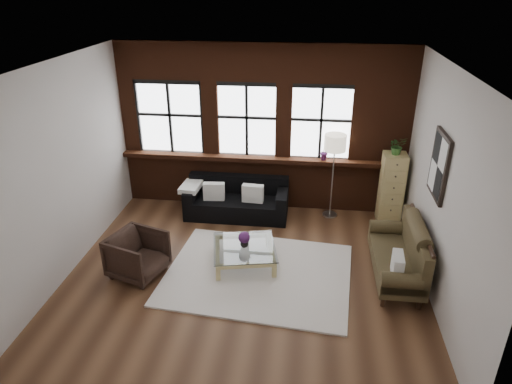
# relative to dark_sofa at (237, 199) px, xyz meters

# --- Properties ---
(floor) EXTENTS (5.50, 5.50, 0.00)m
(floor) POSITION_rel_dark_sofa_xyz_m (0.43, -1.90, -0.35)
(floor) COLOR #472B1A
(floor) RESTS_ON ground
(ceiling) EXTENTS (5.50, 5.50, 0.00)m
(ceiling) POSITION_rel_dark_sofa_xyz_m (0.43, -1.90, 2.85)
(ceiling) COLOR white
(ceiling) RESTS_ON ground
(wall_back) EXTENTS (5.50, 0.00, 5.50)m
(wall_back) POSITION_rel_dark_sofa_xyz_m (0.43, 0.60, 1.25)
(wall_back) COLOR beige
(wall_back) RESTS_ON ground
(wall_front) EXTENTS (5.50, 0.00, 5.50)m
(wall_front) POSITION_rel_dark_sofa_xyz_m (0.43, -4.40, 1.25)
(wall_front) COLOR beige
(wall_front) RESTS_ON ground
(wall_left) EXTENTS (0.00, 5.00, 5.00)m
(wall_left) POSITION_rel_dark_sofa_xyz_m (-2.32, -1.90, 1.25)
(wall_left) COLOR beige
(wall_left) RESTS_ON ground
(wall_right) EXTENTS (0.00, 5.00, 5.00)m
(wall_right) POSITION_rel_dark_sofa_xyz_m (3.18, -1.90, 1.25)
(wall_right) COLOR beige
(wall_right) RESTS_ON ground
(brick_backwall) EXTENTS (5.50, 0.12, 3.20)m
(brick_backwall) POSITION_rel_dark_sofa_xyz_m (0.43, 0.54, 1.25)
(brick_backwall) COLOR #441E10
(brick_backwall) RESTS_ON floor
(sill_ledge) EXTENTS (5.50, 0.30, 0.08)m
(sill_ledge) POSITION_rel_dark_sofa_xyz_m (0.43, 0.45, 0.69)
(sill_ledge) COLOR #441E10
(sill_ledge) RESTS_ON brick_backwall
(window_left) EXTENTS (1.38, 0.10, 1.50)m
(window_left) POSITION_rel_dark_sofa_xyz_m (-1.37, 0.55, 1.40)
(window_left) COLOR black
(window_left) RESTS_ON brick_backwall
(window_mid) EXTENTS (1.38, 0.10, 1.50)m
(window_mid) POSITION_rel_dark_sofa_xyz_m (0.13, 0.55, 1.40)
(window_mid) COLOR black
(window_mid) RESTS_ON brick_backwall
(window_right) EXTENTS (1.38, 0.10, 1.50)m
(window_right) POSITION_rel_dark_sofa_xyz_m (1.53, 0.55, 1.40)
(window_right) COLOR black
(window_right) RESTS_ON brick_backwall
(wall_poster) EXTENTS (0.05, 0.74, 0.94)m
(wall_poster) POSITION_rel_dark_sofa_xyz_m (3.15, -1.60, 1.50)
(wall_poster) COLOR black
(wall_poster) RESTS_ON wall_right
(shag_rug) EXTENTS (3.02, 2.47, 0.03)m
(shag_rug) POSITION_rel_dark_sofa_xyz_m (0.64, -1.90, -0.34)
(shag_rug) COLOR beige
(shag_rug) RESTS_ON floor
(dark_sofa) EXTENTS (1.96, 0.79, 0.71)m
(dark_sofa) POSITION_rel_dark_sofa_xyz_m (0.00, 0.00, 0.00)
(dark_sofa) COLOR black
(dark_sofa) RESTS_ON floor
(pillow_a) EXTENTS (0.41, 0.17, 0.34)m
(pillow_a) POSITION_rel_dark_sofa_xyz_m (-0.42, -0.10, 0.19)
(pillow_a) COLOR silver
(pillow_a) RESTS_ON dark_sofa
(pillow_b) EXTENTS (0.41, 0.17, 0.34)m
(pillow_b) POSITION_rel_dark_sofa_xyz_m (0.33, -0.10, 0.19)
(pillow_b) COLOR silver
(pillow_b) RESTS_ON dark_sofa
(vintage_settee) EXTENTS (0.75, 1.68, 0.90)m
(vintage_settee) POSITION_rel_dark_sofa_xyz_m (2.73, -1.71, 0.10)
(vintage_settee) COLOR #3E331C
(vintage_settee) RESTS_ON floor
(pillow_settee) EXTENTS (0.17, 0.39, 0.34)m
(pillow_settee) POSITION_rel_dark_sofa_xyz_m (2.65, -2.22, 0.21)
(pillow_settee) COLOR silver
(pillow_settee) RESTS_ON vintage_settee
(armchair) EXTENTS (0.96, 0.95, 0.70)m
(armchair) POSITION_rel_dark_sofa_xyz_m (-1.21, -2.10, -0.00)
(armchair) COLOR black
(armchair) RESTS_ON floor
(coffee_table) EXTENTS (1.17, 1.17, 0.33)m
(coffee_table) POSITION_rel_dark_sofa_xyz_m (0.38, -1.62, -0.20)
(coffee_table) COLOR tan
(coffee_table) RESTS_ON shag_rug
(vase) EXTENTS (0.17, 0.17, 0.14)m
(vase) POSITION_rel_dark_sofa_xyz_m (0.38, -1.62, 0.04)
(vase) COLOR #B2B2B2
(vase) RESTS_ON coffee_table
(flowers) EXTENTS (0.19, 0.19, 0.19)m
(flowers) POSITION_rel_dark_sofa_xyz_m (0.38, -1.62, 0.14)
(flowers) COLOR #531F5C
(flowers) RESTS_ON vase
(drawer_chest) EXTENTS (0.42, 0.42, 1.35)m
(drawer_chest) POSITION_rel_dark_sofa_xyz_m (2.89, 0.14, 0.32)
(drawer_chest) COLOR tan
(drawer_chest) RESTS_ON floor
(potted_plant_top) EXTENTS (0.36, 0.33, 0.33)m
(potted_plant_top) POSITION_rel_dark_sofa_xyz_m (2.89, 0.14, 1.16)
(potted_plant_top) COLOR #2D5923
(potted_plant_top) RESTS_ON drawer_chest
(floor_lamp) EXTENTS (0.40, 0.40, 1.80)m
(floor_lamp) POSITION_rel_dark_sofa_xyz_m (1.80, 0.23, 0.55)
(floor_lamp) COLOR #A5A5A8
(floor_lamp) RESTS_ON floor
(sill_plant) EXTENTS (0.20, 0.17, 0.32)m
(sill_plant) POSITION_rel_dark_sofa_xyz_m (1.64, 0.42, 0.89)
(sill_plant) COLOR #531F5C
(sill_plant) RESTS_ON sill_ledge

